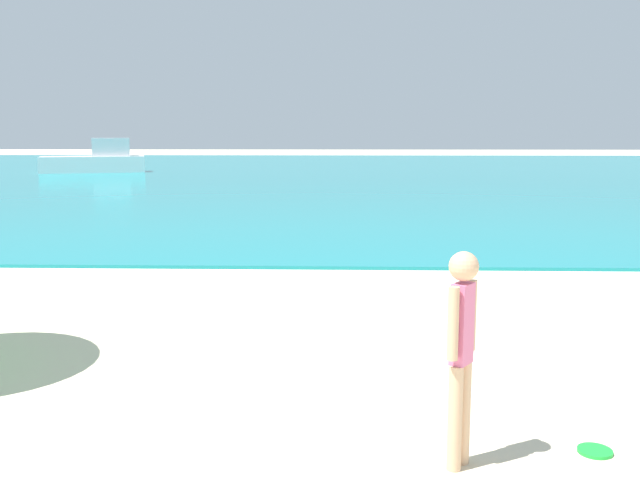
% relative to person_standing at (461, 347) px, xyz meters
% --- Properties ---
extents(water, '(160.00, 60.00, 0.06)m').
position_rel_person_standing_xyz_m(water, '(-1.51, 37.12, -0.84)').
color(water, teal).
rests_on(water, ground).
extents(person_standing, '(0.23, 0.30, 1.53)m').
position_rel_person_standing_xyz_m(person_standing, '(0.00, 0.00, 0.00)').
color(person_standing, '#DDAD84').
rests_on(person_standing, ground).
extents(frisbee, '(0.25, 0.25, 0.03)m').
position_rel_person_standing_xyz_m(frisbee, '(1.04, 0.24, -0.85)').
color(frisbee, green).
rests_on(frisbee, ground).
extents(boat_far, '(6.02, 3.43, 1.95)m').
position_rel_person_standing_xyz_m(boat_far, '(-14.90, 35.60, -0.13)').
color(boat_far, white).
rests_on(boat_far, water).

